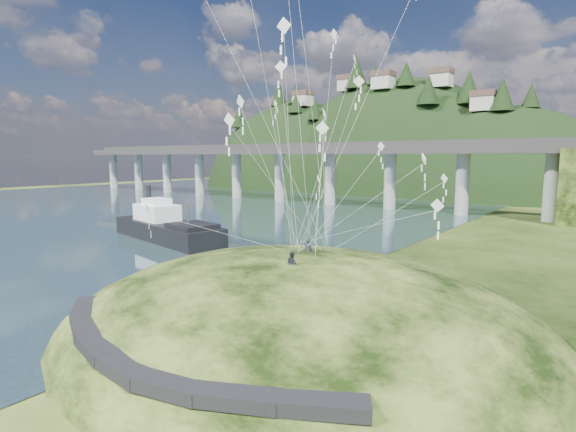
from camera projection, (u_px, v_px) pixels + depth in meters
The scene contains 10 objects.
ground at pixel (199, 310), 34.39m from camera, with size 320.00×320.00×0.00m, color black.
water at pixel (85, 208), 101.28m from camera, with size 240.00×240.00×0.00m, color #2A434D.
grass_hill at pixel (299, 347), 31.36m from camera, with size 36.00×32.00×13.00m.
footpath at pixel (150, 355), 21.95m from camera, with size 22.29×5.84×0.83m.
bridge at pixel (351, 165), 104.24m from camera, with size 160.00×11.00×15.00m.
far_ridge at pixel (380, 211), 157.89m from camera, with size 153.00×70.00×94.50m.
work_barge at pixel (166, 227), 63.27m from camera, with size 21.97×9.39×7.45m.
wooden_dock at pixel (221, 272), 43.99m from camera, with size 15.51×8.46×1.13m.
kite_flyers at pixel (300, 245), 30.14m from camera, with size 2.22×4.51×1.86m.
kite_swarm at pixel (316, 84), 29.56m from camera, with size 17.37×17.88×20.42m.
Camera 1 is at (25.49, -22.22, 11.75)m, focal length 28.00 mm.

